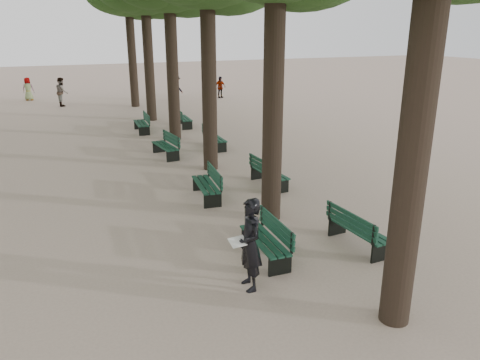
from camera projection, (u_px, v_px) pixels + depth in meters
name	position (u px, v px, depth m)	size (l,w,h in m)	color
ground	(269.00, 282.00, 9.54)	(120.00, 120.00, 0.00)	tan
bench_left_0	(265.00, 247.00, 10.43)	(0.63, 1.82, 0.92)	black
bench_left_1	(206.00, 190.00, 14.06)	(0.74, 1.85, 0.92)	black
bench_left_2	(166.00, 150.00, 18.56)	(0.78, 1.86, 0.92)	black
bench_left_3	(142.00, 127.00, 22.84)	(0.64, 1.82, 0.92)	black
bench_right_0	(358.00, 236.00, 10.97)	(0.68, 1.83, 0.92)	black
bench_right_1	(269.00, 178.00, 15.19)	(0.66, 1.83, 0.92)	black
bench_right_2	(215.00, 142.00, 19.88)	(0.60, 1.81, 0.92)	black
bench_right_3	(184.00, 122.00, 24.09)	(0.66, 1.83, 0.92)	black
man_with_map	(250.00, 245.00, 9.05)	(0.64, 0.77, 1.88)	black
pedestrian_b	(176.00, 88.00, 32.28)	(1.13, 0.35, 1.74)	#262628
pedestrian_a	(62.00, 92.00, 30.13)	(0.89, 0.37, 1.83)	#262628
pedestrian_c	(220.00, 87.00, 33.61)	(0.89, 0.30, 1.52)	#262628
pedestrian_d	(28.00, 89.00, 32.47)	(0.77, 0.31, 1.57)	#262628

